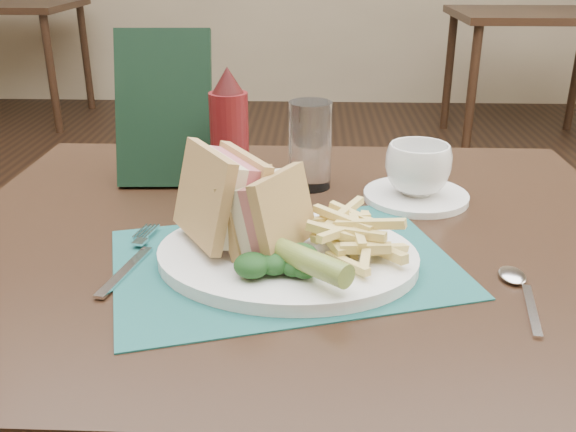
# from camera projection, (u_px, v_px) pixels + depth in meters

# --- Properties ---
(floor) EXTENTS (7.00, 7.00, 0.00)m
(floor) POSITION_uv_depth(u_px,v_px,m) (300.00, 424.00, 1.58)
(floor) COLOR black
(floor) RESTS_ON ground
(wall_back) EXTENTS (6.00, 0.00, 6.00)m
(wall_back) POSITION_uv_depth(u_px,v_px,m) (311.00, 102.00, 4.80)
(wall_back) COLOR tan
(wall_back) RESTS_ON ground
(table_bg_left) EXTENTS (0.90, 0.75, 0.75)m
(table_bg_left) POSITION_uv_depth(u_px,v_px,m) (11.00, 62.00, 4.18)
(table_bg_left) COLOR black
(table_bg_left) RESTS_ON ground
(table_bg_right) EXTENTS (0.90, 0.75, 0.75)m
(table_bg_right) POSITION_uv_depth(u_px,v_px,m) (528.00, 79.00, 3.66)
(table_bg_right) COLOR black
(table_bg_right) RESTS_ON ground
(placemat) EXTENTS (0.45, 0.37, 0.00)m
(placemat) POSITION_uv_depth(u_px,v_px,m) (284.00, 262.00, 0.74)
(placemat) COLOR #195350
(placemat) RESTS_ON table_main
(plate) EXTENTS (0.33, 0.27, 0.01)m
(plate) POSITION_uv_depth(u_px,v_px,m) (287.00, 256.00, 0.74)
(plate) COLOR white
(plate) RESTS_ON placemat
(sandwich_half_a) EXTENTS (0.13, 0.14, 0.11)m
(sandwich_half_a) POSITION_uv_depth(u_px,v_px,m) (204.00, 199.00, 0.72)
(sandwich_half_a) COLOR tan
(sandwich_half_a) RESTS_ON plate
(sandwich_half_b) EXTENTS (0.11, 0.12, 0.10)m
(sandwich_half_b) POSITION_uv_depth(u_px,v_px,m) (252.00, 208.00, 0.72)
(sandwich_half_b) COLOR tan
(sandwich_half_b) RESTS_ON plate
(kale_garnish) EXTENTS (0.11, 0.08, 0.03)m
(kale_garnish) POSITION_uv_depth(u_px,v_px,m) (285.00, 260.00, 0.68)
(kale_garnish) COLOR black
(kale_garnish) RESTS_ON plate
(pickle_spear) EXTENTS (0.11, 0.10, 0.03)m
(pickle_spear) POSITION_uv_depth(u_px,v_px,m) (303.00, 259.00, 0.66)
(pickle_spear) COLOR olive
(pickle_spear) RESTS_ON plate
(fries_pile) EXTENTS (0.18, 0.20, 0.05)m
(fries_pile) POSITION_uv_depth(u_px,v_px,m) (355.00, 228.00, 0.73)
(fries_pile) COLOR #E5CD72
(fries_pile) RESTS_ON plate
(fork) EXTENTS (0.07, 0.17, 0.01)m
(fork) POSITION_uv_depth(u_px,v_px,m) (132.00, 256.00, 0.74)
(fork) COLOR silver
(fork) RESTS_ON placemat
(spoon) EXTENTS (0.06, 0.15, 0.01)m
(spoon) POSITION_uv_depth(u_px,v_px,m) (525.00, 295.00, 0.66)
(spoon) COLOR silver
(spoon) RESTS_ON table_main
(saucer) EXTENTS (0.16, 0.16, 0.01)m
(saucer) POSITION_uv_depth(u_px,v_px,m) (416.00, 196.00, 0.92)
(saucer) COLOR white
(saucer) RESTS_ON table_main
(coffee_cup) EXTENTS (0.11, 0.11, 0.07)m
(coffee_cup) POSITION_uv_depth(u_px,v_px,m) (418.00, 169.00, 0.91)
(coffee_cup) COLOR white
(coffee_cup) RESTS_ON saucer
(drinking_glass) EXTENTS (0.07, 0.07, 0.13)m
(drinking_glass) POSITION_uv_depth(u_px,v_px,m) (310.00, 145.00, 0.95)
(drinking_glass) COLOR white
(drinking_glass) RESTS_ON table_main
(ketchup_bottle) EXTENTS (0.07, 0.07, 0.19)m
(ketchup_bottle) POSITION_uv_depth(u_px,v_px,m) (229.00, 133.00, 0.91)
(ketchup_bottle) COLOR #580F12
(ketchup_bottle) RESTS_ON table_main
(check_presenter) EXTENTS (0.15, 0.09, 0.23)m
(check_presenter) POSITION_uv_depth(u_px,v_px,m) (164.00, 109.00, 0.96)
(check_presenter) COLOR black
(check_presenter) RESTS_ON table_main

